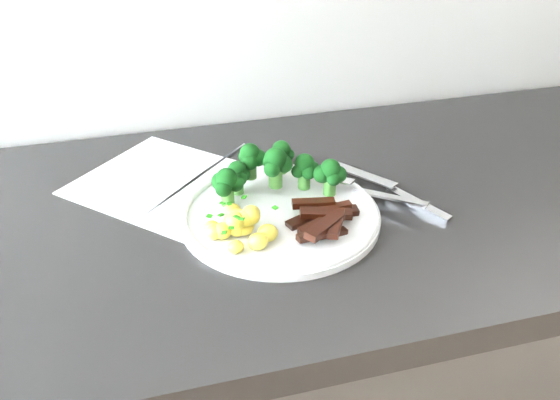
% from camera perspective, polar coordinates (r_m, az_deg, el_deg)
% --- Properties ---
extents(recipe_paper, '(0.37, 0.37, 0.00)m').
position_cam_1_polar(recipe_paper, '(0.89, -9.19, 1.16)').
color(recipe_paper, white).
rests_on(recipe_paper, counter).
extents(plate, '(0.27, 0.27, 0.02)m').
position_cam_1_polar(plate, '(0.81, 0.00, -1.35)').
color(plate, white).
rests_on(plate, counter).
extents(broccoli, '(0.19, 0.10, 0.07)m').
position_cam_1_polar(broccoli, '(0.83, -0.57, 3.01)').
color(broccoli, '#376D27').
rests_on(broccoli, plate).
extents(potatoes, '(0.10, 0.10, 0.04)m').
position_cam_1_polar(potatoes, '(0.76, -3.82, -2.33)').
color(potatoes, '#FFE157').
rests_on(potatoes, plate).
extents(beef_strips, '(0.10, 0.10, 0.03)m').
position_cam_1_polar(beef_strips, '(0.78, 4.18, -1.67)').
color(beef_strips, black).
rests_on(beef_strips, plate).
extents(fork, '(0.12, 0.13, 0.02)m').
position_cam_1_polar(fork, '(0.85, 9.02, 0.82)').
color(fork, silver).
rests_on(fork, plate).
extents(knife, '(0.12, 0.19, 0.02)m').
position_cam_1_polar(knife, '(0.86, 11.53, 0.40)').
color(knife, silver).
rests_on(knife, plate).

